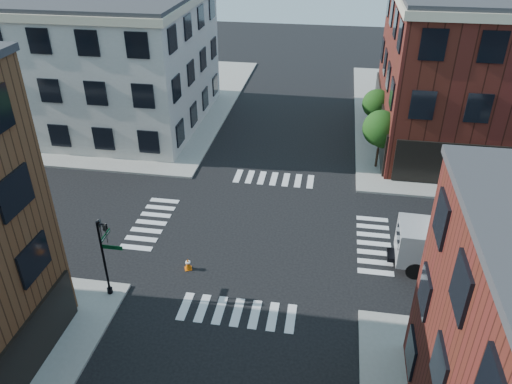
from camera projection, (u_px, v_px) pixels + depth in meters
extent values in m
plane|color=black|center=(259.00, 233.00, 30.96)|extent=(120.00, 120.00, 0.00)
cube|color=gray|center=(91.00, 98.00, 51.70)|extent=(30.00, 30.00, 0.15)
cube|color=#BAB4AA|center=(77.00, 60.00, 44.41)|extent=(22.00, 16.00, 11.00)
cylinder|color=black|center=(377.00, 158.00, 37.96)|extent=(0.18, 0.18, 1.47)
cylinder|color=black|center=(378.00, 149.00, 37.59)|extent=(0.12, 0.12, 1.47)
sphere|color=#16360E|center=(381.00, 128.00, 36.73)|extent=(2.69, 2.69, 2.69)
sphere|color=#16360E|center=(383.00, 136.00, 36.89)|extent=(1.85, 1.85, 1.85)
cylinder|color=black|center=(374.00, 128.00, 43.10)|extent=(0.18, 0.18, 1.33)
cylinder|color=black|center=(375.00, 120.00, 42.76)|extent=(0.12, 0.12, 1.33)
sphere|color=#16360E|center=(377.00, 104.00, 41.99)|extent=(2.43, 2.43, 2.43)
sphere|color=#16360E|center=(379.00, 110.00, 42.12)|extent=(1.67, 1.67, 1.67)
cylinder|color=black|center=(104.00, 260.00, 24.96)|extent=(0.12, 0.12, 4.60)
cylinder|color=black|center=(110.00, 290.00, 25.98)|extent=(0.28, 0.28, 0.30)
cube|color=#053819|center=(112.00, 247.00, 24.45)|extent=(1.10, 0.03, 0.22)
cube|color=#053819|center=(105.00, 236.00, 24.87)|extent=(0.03, 1.10, 0.22)
imported|color=black|center=(107.00, 233.00, 24.18)|extent=(0.22, 0.18, 1.10)
imported|color=black|center=(100.00, 230.00, 24.46)|extent=(0.18, 0.22, 1.10)
cube|color=silver|center=(495.00, 242.00, 26.47)|extent=(6.12, 2.79, 3.23)
cube|color=maroon|center=(501.00, 257.00, 25.35)|extent=(2.29, 0.11, 0.73)
cube|color=maroon|center=(490.00, 228.00, 27.59)|extent=(2.29, 0.11, 0.73)
cube|color=#A5A5A7|center=(417.00, 242.00, 27.42)|extent=(2.16, 2.56, 2.08)
cube|color=black|center=(399.00, 235.00, 27.40)|extent=(0.17, 1.98, 0.94)
cube|color=black|center=(464.00, 264.00, 27.52)|extent=(8.36, 1.31, 0.26)
cylinder|color=black|center=(415.00, 270.00, 27.05)|extent=(1.05, 0.40, 1.04)
cylinder|color=black|center=(412.00, 246.00, 28.90)|extent=(1.05, 0.40, 1.04)
cylinder|color=black|center=(488.00, 279.00, 26.43)|extent=(1.05, 0.40, 1.04)
cylinder|color=black|center=(480.00, 254.00, 28.27)|extent=(1.05, 0.40, 1.04)
cube|color=#DB6009|center=(188.00, 269.00, 27.94)|extent=(0.51, 0.51, 0.04)
cone|color=#DB6009|center=(188.00, 264.00, 27.77)|extent=(0.49, 0.49, 0.72)
cylinder|color=white|center=(188.00, 262.00, 27.71)|extent=(0.28, 0.28, 0.08)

